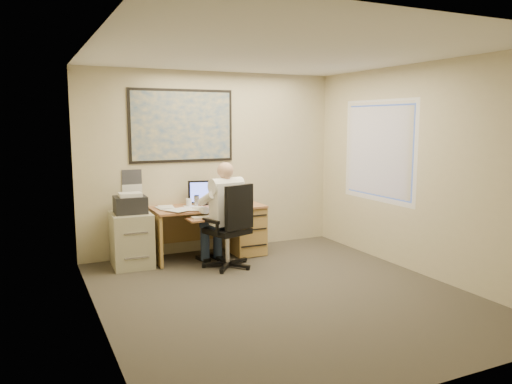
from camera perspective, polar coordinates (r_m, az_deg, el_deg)
name	(u,v)px	position (r m, az deg, el deg)	size (l,w,h in m)	color
room_shell	(283,177)	(5.55, 3.07, 1.67)	(4.00, 4.50, 2.70)	#3B362D
desk	(228,225)	(7.44, -3.16, -3.76)	(1.60, 0.97, 1.10)	#AC7249
world_map	(182,126)	(7.40, -8.45, 7.49)	(1.56, 0.03, 1.06)	#1E4C93
wall_calendar	(132,184)	(7.28, -13.98, 0.85)	(0.28, 0.01, 0.42)	white
window_blinds	(378,151)	(7.29, 13.81, 4.58)	(0.06, 1.40, 1.30)	beige
filing_cabinet	(131,235)	(7.03, -14.06, -4.74)	(0.55, 0.65, 1.01)	#A8A487
office_chair	(227,244)	(6.75, -3.28, -5.92)	(0.87, 0.87, 1.15)	black
person	(226,215)	(6.75, -3.43, -2.64)	(0.59, 0.84, 1.43)	white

